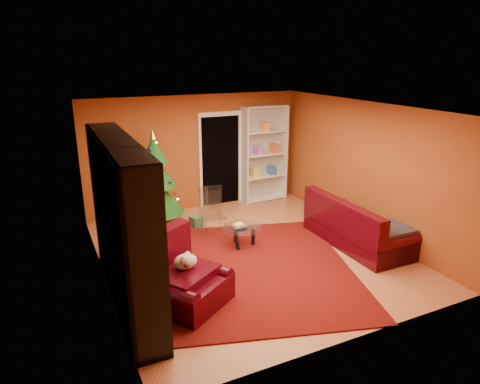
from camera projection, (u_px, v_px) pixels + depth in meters
name	position (u px, v px, depth m)	size (l,w,h in m)	color
floor	(249.00, 254.00, 7.75)	(5.00, 5.50, 0.05)	#A75D36
ceiling	(251.00, 107.00, 6.94)	(5.00, 5.50, 0.05)	silver
wall_back	(195.00, 153.00, 9.73)	(5.00, 0.05, 2.60)	#98461C
wall_left	(97.00, 206.00, 6.31)	(0.05, 5.50, 2.60)	#98461C
wall_right	(365.00, 169.00, 8.37)	(0.05, 5.50, 2.60)	#98461C
doorway	(220.00, 161.00, 10.01)	(1.06, 0.60, 2.16)	black
rug	(253.00, 268.00, 7.17)	(3.21, 3.75, 0.02)	#5B0D09
media_unit	(123.00, 224.00, 5.95)	(0.47, 3.10, 2.37)	black
christmas_tree	(155.00, 179.00, 8.84)	(1.13, 1.13, 2.01)	#134111
gift_box_teal	(128.00, 227.00, 8.52)	(0.32, 0.32, 0.32)	teal
gift_box_green	(196.00, 222.00, 8.90)	(0.23, 0.23, 0.23)	#285C2F
white_bookshelf	(264.00, 154.00, 10.28)	(1.10, 0.39, 2.37)	white
armchair	(187.00, 277.00, 6.04)	(1.10, 1.10, 0.86)	black
dog	(185.00, 261.00, 6.04)	(0.40, 0.30, 0.28)	beige
sofa	(358.00, 221.00, 7.99)	(2.15, 0.97, 0.92)	black
coffee_table	(242.00, 236.00, 7.97)	(0.74, 0.74, 0.46)	gray
acrylic_chair	(213.00, 216.00, 8.30)	(0.46, 0.50, 0.89)	#66605B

